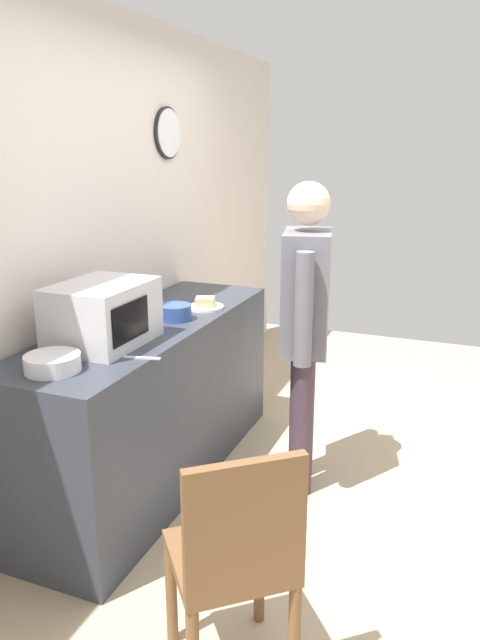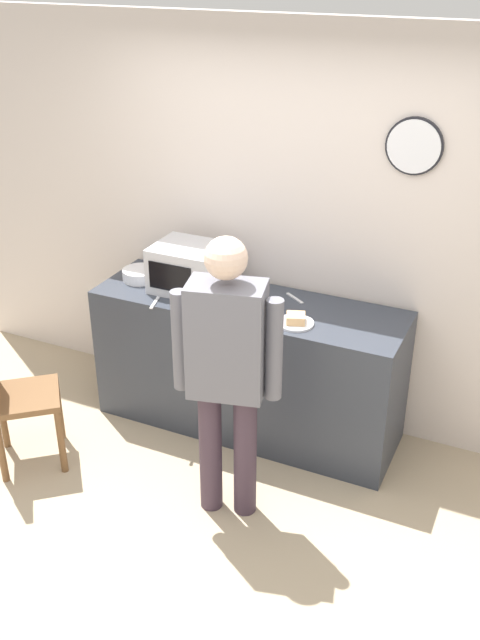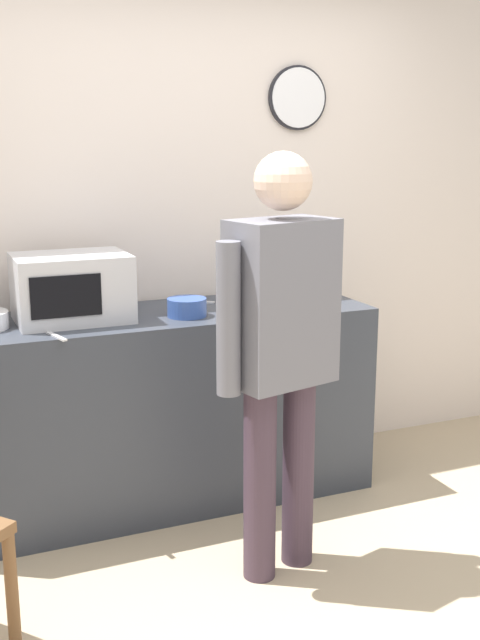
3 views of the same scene
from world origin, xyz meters
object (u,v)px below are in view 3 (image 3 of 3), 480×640
(salad_bowl, at_px, (187,307))
(person_standing, at_px, (281,338))
(sandwich_plate, at_px, (247,309))
(fork_utensil, at_px, (56,336))
(microwave, at_px, (72,288))
(spoon_utensil, at_px, (198,302))

(salad_bowl, xyz_separation_m, person_standing, (0.14, -0.70, 0.01))
(sandwich_plate, height_order, fork_utensil, sandwich_plate)
(microwave, relative_size, person_standing, 0.30)
(sandwich_plate, distance_m, person_standing, 0.67)
(microwave, xyz_separation_m, spoon_utensil, (0.65, 0.15, -0.15))
(salad_bowl, bearing_deg, person_standing, -78.57)
(salad_bowl, distance_m, fork_utensil, 0.65)
(salad_bowl, relative_size, person_standing, 0.11)
(microwave, relative_size, salad_bowl, 2.74)
(microwave, xyz_separation_m, salad_bowl, (0.50, -0.12, -0.11))
(fork_utensil, relative_size, spoon_utensil, 1.00)
(salad_bowl, xyz_separation_m, spoon_utensil, (0.15, 0.27, -0.04))
(microwave, height_order, sandwich_plate, microwave)
(sandwich_plate, xyz_separation_m, person_standing, (-0.14, -0.65, 0.03))
(fork_utensil, height_order, person_standing, person_standing)
(microwave, bearing_deg, spoon_utensil, 12.77)
(sandwich_plate, bearing_deg, salad_bowl, 169.53)
(person_standing, bearing_deg, salad_bowl, 101.43)
(salad_bowl, xyz_separation_m, fork_utensil, (-0.63, -0.16, -0.04))
(fork_utensil, bearing_deg, person_standing, -35.29)
(microwave, bearing_deg, salad_bowl, -13.83)
(sandwich_plate, relative_size, fork_utensil, 1.30)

